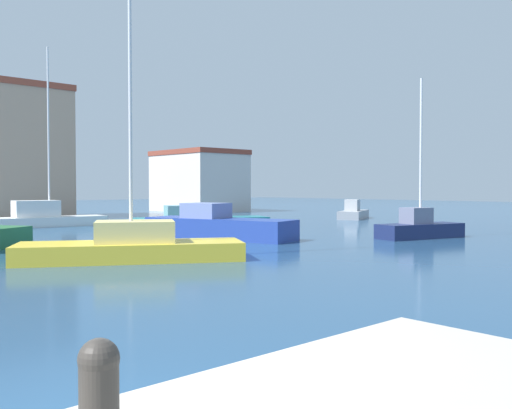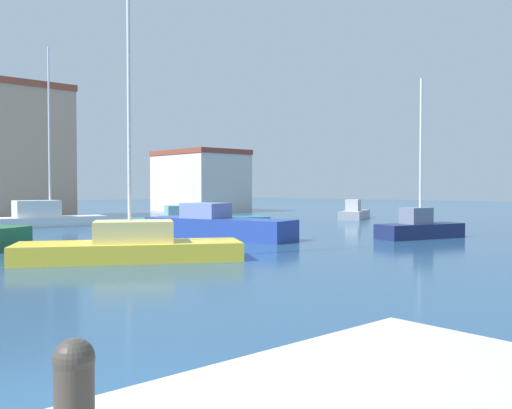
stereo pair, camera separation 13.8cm
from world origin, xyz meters
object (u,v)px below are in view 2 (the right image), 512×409
Objects in this scene: mooring_bollard at (74,397)px; motorboat_teal_far_left at (199,219)px; sailboat_white_center_channel at (46,216)px; sailboat_navy_distant_east at (419,227)px; motorboat_blue_mid_harbor at (217,226)px; motorboat_grey_distant_north at (354,213)px; sailboat_yellow_far_right at (131,245)px.

mooring_bollard is 0.07× the size of motorboat_teal_far_left.
motorboat_teal_far_left is (20.65, 27.44, -1.01)m from mooring_bollard.
mooring_bollard is 35.43m from sailboat_white_center_channel.
sailboat_navy_distant_east reaches higher than motorboat_blue_mid_harbor.
motorboat_blue_mid_harbor is 14.33m from sailboat_white_center_channel.
sailboat_navy_distant_east is 1.47× the size of motorboat_grey_distant_north.
sailboat_white_center_channel is 1.03× the size of sailboat_yellow_far_right.
sailboat_white_center_channel is at bearing 117.12° from sailboat_navy_distant_east.
sailboat_yellow_far_right reaches higher than motorboat_teal_far_left.
motorboat_blue_mid_harbor is 8.65m from sailboat_yellow_far_right.
sailboat_yellow_far_right is at bearing -103.02° from sailboat_white_center_channel.
mooring_bollard is 34.36m from motorboat_teal_far_left.
sailboat_yellow_far_right reaches higher than motorboat_blue_mid_harbor.
mooring_bollard is at bearing -120.09° from sailboat_yellow_far_right.
mooring_bollard is 0.06× the size of sailboat_yellow_far_right.
sailboat_navy_distant_east is 15.14m from motorboat_teal_far_left.
motorboat_teal_far_left is 0.82× the size of sailboat_yellow_far_right.
sailboat_yellow_far_right is (-4.30, -18.61, -0.12)m from sailboat_white_center_channel.
sailboat_yellow_far_right is (-7.32, -4.61, -0.08)m from motorboat_blue_mid_harbor.
sailboat_white_center_channel is 2.15× the size of motorboat_grey_distant_north.
sailboat_navy_distant_east is at bearing -62.88° from sailboat_white_center_channel.
sailboat_yellow_far_right is at bearing 172.54° from sailboat_navy_distant_east.
motorboat_teal_far_left is at bearing 53.04° from mooring_bollard.
sailboat_white_center_channel is (12.68, 33.07, -0.80)m from mooring_bollard.
motorboat_teal_far_left is 14.08m from motorboat_grey_distant_north.
motorboat_blue_mid_harbor is 0.70× the size of sailboat_white_center_channel.
motorboat_grey_distant_north is at bearing -7.74° from motorboat_teal_far_left.
motorboat_teal_far_left is (7.97, -5.63, -0.21)m from sailboat_white_center_channel.
sailboat_navy_distant_east reaches higher than motorboat_grey_distant_north.
sailboat_navy_distant_east is 23.09m from sailboat_white_center_channel.
motorboat_grey_distant_north is at bearing -18.96° from sailboat_white_center_channel.
sailboat_yellow_far_right is (8.38, 14.46, -0.92)m from mooring_bollard.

